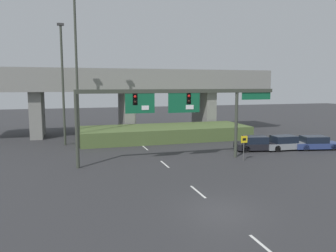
# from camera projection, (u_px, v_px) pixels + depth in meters

# --- Properties ---
(ground_plane) EXTENTS (160.00, 160.00, 0.00)m
(ground_plane) POSITION_uv_depth(u_px,v_px,m) (220.00, 210.00, 16.98)
(ground_plane) COLOR #2D2D30
(lane_markings) EXTENTS (0.14, 38.73, 0.01)m
(lane_markings) POSITION_uv_depth(u_px,v_px,m) (154.00, 155.00, 30.32)
(lane_markings) COLOR silver
(lane_markings) RESTS_ON ground
(signal_gantry) EXTENTS (17.32, 0.44, 6.12)m
(signal_gantry) POSITION_uv_depth(u_px,v_px,m) (175.00, 103.00, 27.25)
(signal_gantry) COLOR #383D33
(signal_gantry) RESTS_ON ground
(speed_limit_sign) EXTENTS (0.60, 0.11, 2.21)m
(speed_limit_sign) POSITION_uv_depth(u_px,v_px,m) (244.00, 144.00, 27.95)
(speed_limit_sign) COLOR #4C4C4C
(speed_limit_sign) RESTS_ON ground
(highway_light_pole_near) EXTENTS (0.70, 0.36, 16.43)m
(highway_light_pole_near) POSITION_uv_depth(u_px,v_px,m) (76.00, 63.00, 32.58)
(highway_light_pole_near) COLOR #383D33
(highway_light_pole_near) RESTS_ON ground
(highway_light_pole_far) EXTENTS (0.70, 0.36, 12.81)m
(highway_light_pole_far) POSITION_uv_depth(u_px,v_px,m) (63.00, 82.00, 34.56)
(highway_light_pole_far) COLOR #383D33
(highway_light_pole_far) RESTS_ON ground
(overpass_bridge) EXTENTS (39.62, 7.34, 8.45)m
(overpass_bridge) POSITION_uv_depth(u_px,v_px,m) (126.00, 89.00, 43.70)
(overpass_bridge) COLOR gray
(overpass_bridge) RESTS_ON ground
(grass_embankment) EXTENTS (19.83, 6.86, 1.55)m
(grass_embankment) POSITION_uv_depth(u_px,v_px,m) (165.00, 133.00, 39.05)
(grass_embankment) COLOR #4C6033
(grass_embankment) RESTS_ON ground
(parked_sedan_near_right) EXTENTS (4.49, 2.63, 1.45)m
(parked_sedan_near_right) POSITION_uv_depth(u_px,v_px,m) (256.00, 144.00, 32.42)
(parked_sedan_near_right) COLOR black
(parked_sedan_near_right) RESTS_ON ground
(parked_sedan_mid_right) EXTENTS (4.54, 1.97, 1.43)m
(parked_sedan_mid_right) POSITION_uv_depth(u_px,v_px,m) (285.00, 143.00, 32.76)
(parked_sedan_mid_right) COLOR gray
(parked_sedan_mid_right) RESTS_ON ground
(parked_sedan_far_right) EXTENTS (4.87, 2.68, 1.35)m
(parked_sedan_far_right) POSITION_uv_depth(u_px,v_px,m) (315.00, 143.00, 33.03)
(parked_sedan_far_right) COLOR navy
(parked_sedan_far_right) RESTS_ON ground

